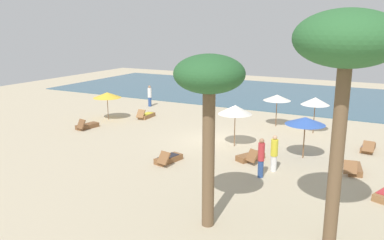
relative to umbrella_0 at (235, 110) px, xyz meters
name	(u,v)px	position (x,y,z in m)	size (l,w,h in m)	color
ground_plane	(218,141)	(-1.23, 0.50, -2.09)	(60.00, 60.00, 0.00)	#BCAD8E
ocean_water	(291,96)	(-1.23, 17.50, -2.06)	(48.00, 16.00, 0.06)	#3D6075
umbrella_0	(235,110)	(0.00, 0.00, 0.00)	(1.87, 1.87, 2.34)	brown
umbrella_1	(107,95)	(-10.43, 1.77, -0.32)	(1.99, 1.99, 1.97)	brown
umbrella_2	(277,98)	(0.79, 5.48, -0.15)	(1.82, 1.82, 2.14)	brown
umbrella_3	(315,101)	(3.36, 4.85, -0.04)	(1.74, 1.74, 2.29)	brown
umbrella_4	(305,121)	(3.85, -0.25, -0.14)	(2.00, 2.00, 2.15)	brown
lounger_0	(87,126)	(-10.03, -0.89, -1.92)	(0.88, 1.71, 0.75)	brown
lounger_1	(146,115)	(-8.29, 3.43, -1.91)	(0.67, 1.69, 0.71)	olive
lounger_2	(368,148)	(6.70, 2.61, -1.92)	(0.70, 1.74, 0.67)	brown
lounger_3	(168,159)	(-1.90, -4.01, -1.91)	(0.92, 1.75, 0.72)	brown
lounger_5	(250,157)	(1.59, -1.80, -1.92)	(1.27, 1.74, 0.72)	brown
lounger_6	(354,169)	(6.38, -1.17, -1.92)	(0.88, 1.76, 0.70)	brown
person_0	(261,157)	(2.76, -3.77, -1.16)	(0.39, 0.39, 1.81)	#2D4C8C
person_1	(150,96)	(-10.39, 7.07, -1.20)	(0.39, 0.39, 1.75)	#2D4C8C
person_2	(274,153)	(3.05, -2.75, -1.22)	(0.46, 0.46, 1.72)	white
palm_1	(347,46)	(6.39, -8.10, 3.96)	(2.97, 2.97, 7.08)	brown
palm_3	(209,84)	(2.53, -8.74, 2.74)	(2.25, 2.25, 5.76)	brown
dog	(237,115)	(-2.51, 6.81, -1.93)	(0.64, 0.48, 0.30)	olive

